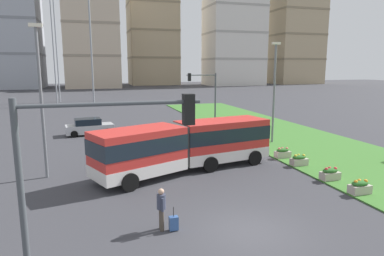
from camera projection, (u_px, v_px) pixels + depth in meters
ground_plane at (250, 232)px, 13.54m from camera, size 260.00×260.00×0.00m
grass_median at (328, 151)px, 26.24m from camera, size 10.00×70.00×0.08m
articulated_bus at (186, 145)px, 21.19m from camera, size 11.97×5.72×3.00m
car_silver_hatch at (89, 127)px, 32.77m from camera, size 4.58×2.43×1.58m
pedestrian_crossing at (161, 206)px, 13.54m from camera, size 0.36×0.58×1.74m
rolling_suitcase at (174, 223)px, 13.60m from camera, size 0.36×0.25×0.97m
flower_planter_0 at (360, 187)px, 17.39m from camera, size 1.10×0.56×0.74m
flower_planter_1 at (330, 174)px, 19.52m from camera, size 1.10×0.56×0.74m
flower_planter_2 at (299, 160)px, 22.39m from camera, size 1.10×0.56×0.74m
flower_planter_3 at (283, 153)px, 24.29m from camera, size 1.10×0.56×0.74m
traffic_light_near_left at (87, 168)px, 8.30m from camera, size 4.47×0.28×5.79m
traffic_light_far_right at (206, 91)px, 35.19m from camera, size 3.21×0.28×5.83m
streetlight_left at (41, 96)px, 19.34m from camera, size 0.70×0.28×8.83m
streetlight_median at (274, 88)px, 28.58m from camera, size 0.70×0.28×8.47m
apartment_tower_west at (0, 22)px, 99.93m from camera, size 21.90×18.16×38.97m
apartment_tower_westcentre at (90, 10)px, 103.66m from camera, size 16.37×16.35×46.69m
apartment_tower_centre at (153, 33)px, 122.01m from camera, size 17.05×14.99×37.04m
apartment_tower_eastcentre at (235, 8)px, 116.68m from camera, size 19.12×14.72×52.27m
apartment_tower_east at (295, 12)px, 129.21m from camera, size 18.03×17.30×53.45m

